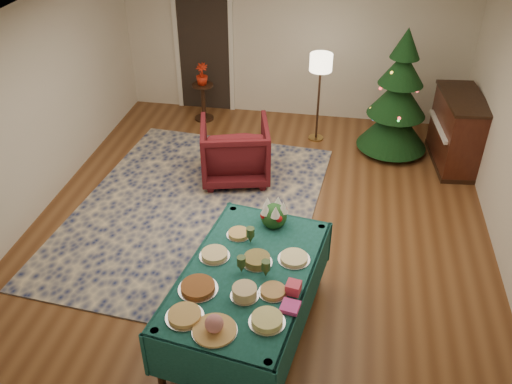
% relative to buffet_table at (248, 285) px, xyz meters
% --- Properties ---
extents(room_shell, '(7.00, 7.00, 7.00)m').
position_rel_buffet_table_xyz_m(room_shell, '(-0.21, 1.80, 0.69)').
color(room_shell, '#593319').
rests_on(room_shell, ground).
extents(doorway, '(1.08, 0.04, 2.16)m').
position_rel_buffet_table_xyz_m(doorway, '(-1.81, 5.29, 0.44)').
color(doorway, black).
rests_on(doorway, ground).
extents(rug, '(3.54, 4.45, 0.02)m').
position_rel_buffet_table_xyz_m(rug, '(-1.13, 2.01, -0.65)').
color(rug, '#131D48').
rests_on(rug, ground).
extents(buffet_table, '(1.54, 2.27, 0.82)m').
position_rel_buffet_table_xyz_m(buffet_table, '(0.00, 0.00, 0.00)').
color(buffet_table, black).
rests_on(buffet_table, ground).
extents(platter_0, '(0.35, 0.35, 0.05)m').
position_rel_buffet_table_xyz_m(platter_0, '(-0.44, -0.67, 0.19)').
color(platter_0, silver).
rests_on(platter_0, buffet_table).
extents(platter_1, '(0.40, 0.40, 0.18)m').
position_rel_buffet_table_xyz_m(platter_1, '(-0.14, -0.78, 0.23)').
color(platter_1, silver).
rests_on(platter_1, buffet_table).
extents(platter_2, '(0.33, 0.33, 0.07)m').
position_rel_buffet_table_xyz_m(platter_2, '(0.29, -0.61, 0.19)').
color(platter_2, silver).
rests_on(platter_2, buffet_table).
extents(platter_3, '(0.38, 0.38, 0.06)m').
position_rel_buffet_table_xyz_m(platter_3, '(-0.41, -0.31, 0.19)').
color(platter_3, silver).
rests_on(platter_3, buffet_table).
extents(platter_4, '(0.27, 0.27, 0.11)m').
position_rel_buffet_table_xyz_m(platter_4, '(0.03, -0.33, 0.22)').
color(platter_4, silver).
rests_on(platter_4, buffet_table).
extents(platter_5, '(0.28, 0.28, 0.05)m').
position_rel_buffet_table_xyz_m(platter_5, '(0.29, -0.23, 0.18)').
color(platter_5, silver).
rests_on(platter_5, buffet_table).
extents(platter_6, '(0.31, 0.31, 0.06)m').
position_rel_buffet_table_xyz_m(platter_6, '(-0.37, 0.17, 0.19)').
color(platter_6, silver).
rests_on(platter_6, buffet_table).
extents(platter_7, '(0.31, 0.31, 0.08)m').
position_rel_buffet_table_xyz_m(platter_7, '(0.06, 0.15, 0.20)').
color(platter_7, silver).
rests_on(platter_7, buffet_table).
extents(platter_8, '(0.33, 0.33, 0.05)m').
position_rel_buffet_table_xyz_m(platter_8, '(0.42, 0.26, 0.18)').
color(platter_8, silver).
rests_on(platter_8, buffet_table).
extents(platter_9, '(0.26, 0.26, 0.05)m').
position_rel_buffet_table_xyz_m(platter_9, '(-0.20, 0.55, 0.18)').
color(platter_9, silver).
rests_on(platter_9, buffet_table).
extents(goblet_0, '(0.09, 0.09, 0.19)m').
position_rel_buffet_table_xyz_m(goblet_0, '(-0.06, 0.45, 0.26)').
color(goblet_0, '#2D471E').
rests_on(goblet_0, buffet_table).
extents(goblet_1, '(0.09, 0.09, 0.19)m').
position_rel_buffet_table_xyz_m(goblet_1, '(0.18, -0.03, 0.26)').
color(goblet_1, '#2D471E').
rests_on(goblet_1, buffet_table).
extents(goblet_2, '(0.09, 0.09, 0.19)m').
position_rel_buffet_table_xyz_m(goblet_2, '(-0.06, -0.01, 0.26)').
color(goblet_2, '#2D471E').
rests_on(goblet_2, buffet_table).
extents(napkin_stack, '(0.19, 0.19, 0.04)m').
position_rel_buffet_table_xyz_m(napkin_stack, '(0.47, -0.40, 0.18)').
color(napkin_stack, '#E23EA6').
rests_on(napkin_stack, buffet_table).
extents(gift_box, '(0.15, 0.15, 0.11)m').
position_rel_buffet_table_xyz_m(gift_box, '(0.47, -0.19, 0.22)').
color(gift_box, '#E53F5C').
rests_on(gift_box, buffet_table).
extents(centerpiece, '(0.29, 0.30, 0.34)m').
position_rel_buffet_table_xyz_m(centerpiece, '(0.13, 0.81, 0.31)').
color(centerpiece, '#1E4C1E').
rests_on(centerpiece, buffet_table).
extents(armchair, '(1.16, 1.12, 1.00)m').
position_rel_buffet_table_xyz_m(armchair, '(-0.76, 2.94, -0.16)').
color(armchair, '#511116').
rests_on(armchair, ground).
extents(floor_lamp, '(0.36, 0.36, 1.49)m').
position_rel_buffet_table_xyz_m(floor_lamp, '(0.34, 4.39, 0.61)').
color(floor_lamp, '#A57F3F').
rests_on(floor_lamp, ground).
extents(side_table, '(0.38, 0.38, 0.67)m').
position_rel_buffet_table_xyz_m(side_table, '(-1.73, 4.78, -0.33)').
color(side_table, black).
rests_on(side_table, ground).
extents(potted_plant, '(0.21, 0.38, 0.21)m').
position_rel_buffet_table_xyz_m(potted_plant, '(-1.73, 4.78, 0.12)').
color(potted_plant, '#B8210D').
rests_on(potted_plant, side_table).
extents(christmas_tree, '(1.32, 1.32, 2.03)m').
position_rel_buffet_table_xyz_m(christmas_tree, '(1.57, 4.19, 0.26)').
color(christmas_tree, black).
rests_on(christmas_tree, ground).
extents(piano, '(0.73, 1.35, 1.12)m').
position_rel_buffet_table_xyz_m(piano, '(2.50, 3.96, -0.11)').
color(piano, black).
rests_on(piano, ground).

